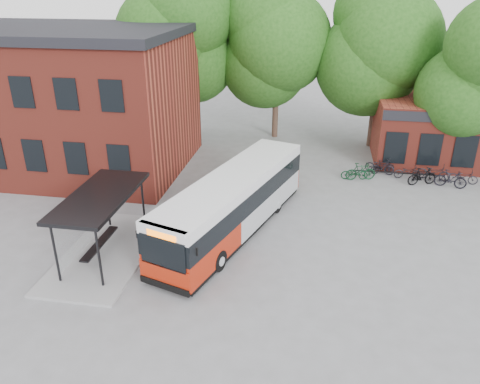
% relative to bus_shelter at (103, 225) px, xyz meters
% --- Properties ---
extents(ground, '(100.00, 100.00, 0.00)m').
position_rel_bus_shelter_xyz_m(ground, '(4.50, 1.00, -1.45)').
color(ground, slate).
extents(station_building, '(18.40, 10.40, 8.50)m').
position_rel_bus_shelter_xyz_m(station_building, '(-8.50, 10.00, 2.80)').
color(station_building, maroon).
rests_on(station_building, ground).
extents(bus_shelter, '(3.60, 7.00, 2.90)m').
position_rel_bus_shelter_xyz_m(bus_shelter, '(0.00, 0.00, 0.00)').
color(bus_shelter, black).
rests_on(bus_shelter, ground).
extents(bike_rail, '(5.20, 0.10, 0.38)m').
position_rel_bus_shelter_xyz_m(bike_rail, '(13.78, 11.00, -1.26)').
color(bike_rail, black).
rests_on(bike_rail, ground).
extents(tree_0, '(7.92, 7.92, 11.00)m').
position_rel_bus_shelter_xyz_m(tree_0, '(-1.50, 17.00, 4.05)').
color(tree_0, '#1D4A13').
rests_on(tree_0, ground).
extents(tree_1, '(7.92, 7.92, 10.40)m').
position_rel_bus_shelter_xyz_m(tree_1, '(5.50, 18.00, 3.75)').
color(tree_1, '#1D4A13').
rests_on(tree_1, ground).
extents(tree_2, '(7.92, 7.92, 11.00)m').
position_rel_bus_shelter_xyz_m(tree_2, '(12.50, 17.00, 4.05)').
color(tree_2, '#1D4A13').
rests_on(tree_2, ground).
extents(tree_3, '(7.04, 7.04, 9.28)m').
position_rel_bus_shelter_xyz_m(tree_3, '(17.50, 13.00, 3.19)').
color(tree_3, '#1D4A13').
rests_on(tree_3, ground).
extents(city_bus, '(5.68, 11.39, 2.85)m').
position_rel_bus_shelter_xyz_m(city_bus, '(5.10, 2.98, -0.03)').
color(city_bus, '#AA210B').
rests_on(city_bus, ground).
extents(bicycle_0, '(1.64, 0.74, 0.83)m').
position_rel_bus_shelter_xyz_m(bicycle_0, '(11.08, 10.40, -1.03)').
color(bicycle_0, '#0A371C').
rests_on(bicycle_0, ground).
extents(bicycle_1, '(1.87, 0.92, 1.08)m').
position_rel_bus_shelter_xyz_m(bicycle_1, '(11.43, 10.38, -0.91)').
color(bicycle_1, '#10361E').
rests_on(bicycle_1, ground).
extents(bicycle_2, '(1.90, 1.21, 0.94)m').
position_rel_bus_shelter_xyz_m(bicycle_2, '(12.67, 11.68, -0.98)').
color(bicycle_2, black).
rests_on(bicycle_2, ground).
extents(bicycle_3, '(1.61, 0.91, 0.93)m').
position_rel_bus_shelter_xyz_m(bicycle_3, '(12.85, 11.61, -0.99)').
color(bicycle_3, black).
rests_on(bicycle_3, ground).
extents(bicycle_4, '(1.64, 0.69, 0.84)m').
position_rel_bus_shelter_xyz_m(bicycle_4, '(14.26, 11.11, -1.03)').
color(bicycle_4, black).
rests_on(bicycle_4, ground).
extents(bicycle_5, '(1.83, 1.06, 1.06)m').
position_rel_bus_shelter_xyz_m(bicycle_5, '(14.92, 10.24, -0.92)').
color(bicycle_5, black).
rests_on(bicycle_5, ground).
extents(bicycle_6, '(2.00, 1.09, 0.99)m').
position_rel_bus_shelter_xyz_m(bicycle_6, '(15.74, 11.14, -0.95)').
color(bicycle_6, black).
rests_on(bicycle_6, ground).
extents(bicycle_7, '(1.83, 0.89, 1.06)m').
position_rel_bus_shelter_xyz_m(bicycle_7, '(16.48, 10.13, -0.92)').
color(bicycle_7, black).
rests_on(bicycle_7, ground).
extents(bicycle_extra_0, '(1.69, 0.91, 0.84)m').
position_rel_bus_shelter_xyz_m(bicycle_extra_0, '(17.38, 10.91, -1.03)').
color(bicycle_extra_0, black).
rests_on(bicycle_extra_0, ground).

